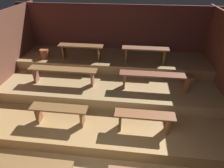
# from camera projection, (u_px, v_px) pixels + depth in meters

# --- Properties ---
(ground) EXTENTS (6.51, 5.74, 0.08)m
(ground) POSITION_uv_depth(u_px,v_px,m) (106.00, 118.00, 4.77)
(ground) COLOR #A88354
(wall_back) EXTENTS (6.51, 0.06, 2.29)m
(wall_back) POSITION_uv_depth(u_px,v_px,m) (116.00, 41.00, 6.22)
(wall_back) COLOR brown
(wall_back) RESTS_ON ground
(platform_lower) EXTENTS (5.71, 3.67, 0.29)m
(platform_lower) POSITION_uv_depth(u_px,v_px,m) (109.00, 98.00, 5.20)
(platform_lower) COLOR #A57F4C
(platform_lower) RESTS_ON ground
(platform_middle) EXTENTS (5.71, 2.54, 0.29)m
(platform_middle) POSITION_uv_depth(u_px,v_px,m) (111.00, 79.00, 5.52)
(platform_middle) COLOR tan
(platform_middle) RESTS_ON platform_lower
(platform_upper) EXTENTS (5.71, 1.32, 0.29)m
(platform_upper) POSITION_uv_depth(u_px,v_px,m) (113.00, 61.00, 5.87)
(platform_upper) COLOR #9E7C50
(platform_upper) RESTS_ON platform_middle
(bench_floor_left) EXTENTS (1.65, 0.27, 0.44)m
(bench_floor_left) POSITION_uv_depth(u_px,v_px,m) (26.00, 166.00, 3.20)
(bench_floor_left) COLOR brown
(bench_floor_left) RESTS_ON ground
(bench_lower_left) EXTENTS (1.23, 0.27, 0.44)m
(bench_lower_left) POSITION_uv_depth(u_px,v_px,m) (59.00, 111.00, 4.00)
(bench_lower_left) COLOR brown
(bench_lower_left) RESTS_ON platform_lower
(bench_lower_right) EXTENTS (1.23, 0.27, 0.44)m
(bench_lower_right) POSITION_uv_depth(u_px,v_px,m) (144.00, 118.00, 3.82)
(bench_lower_right) COLOR brown
(bench_lower_right) RESTS_ON platform_lower
(bench_middle_left) EXTENTS (1.80, 0.27, 0.44)m
(bench_middle_left) POSITION_uv_depth(u_px,v_px,m) (63.00, 72.00, 4.85)
(bench_middle_left) COLOR brown
(bench_middle_left) RESTS_ON platform_middle
(bench_middle_right) EXTENTS (1.80, 0.27, 0.44)m
(bench_middle_right) POSITION_uv_depth(u_px,v_px,m) (156.00, 77.00, 4.61)
(bench_middle_right) COLOR brown
(bench_middle_right) RESTS_ON platform_middle
(bench_upper_left) EXTENTS (1.32, 0.27, 0.44)m
(bench_upper_left) POSITION_uv_depth(u_px,v_px,m) (81.00, 48.00, 5.47)
(bench_upper_left) COLOR brown
(bench_upper_left) RESTS_ON platform_upper
(bench_upper_right) EXTENTS (1.32, 0.27, 0.44)m
(bench_upper_right) POSITION_uv_depth(u_px,v_px,m) (145.00, 51.00, 5.28)
(bench_upper_right) COLOR brown
(bench_upper_right) RESTS_ON platform_upper
(pail_upper) EXTENTS (0.26, 0.26, 0.27)m
(pail_upper) POSITION_uv_depth(u_px,v_px,m) (45.00, 53.00, 5.66)
(pail_upper) COLOR #9E4C2D
(pail_upper) RESTS_ON platform_upper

